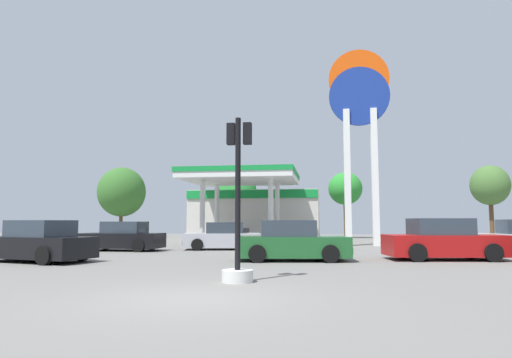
{
  "coord_description": "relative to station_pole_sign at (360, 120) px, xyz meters",
  "views": [
    {
      "loc": [
        2.63,
        -8.59,
        1.52
      ],
      "look_at": [
        -0.46,
        11.36,
        3.48
      ],
      "focal_mm": 30.81,
      "sensor_mm": 36.0,
      "label": 1
    }
  ],
  "objects": [
    {
      "name": "ground_plane",
      "position": [
        -4.99,
        -19.83,
        -8.05
      ],
      "size": [
        90.0,
        90.0,
        0.0
      ],
      "primitive_type": "plane",
      "color": "slate",
      "rests_on": "ground"
    },
    {
      "name": "tree_2",
      "position": [
        -0.38,
        12.87,
        -3.53
      ],
      "size": [
        3.12,
        3.12,
        6.07
      ],
      "color": "brown",
      "rests_on": "ground"
    },
    {
      "name": "traffic_signal_1",
      "position": [
        -4.54,
        -17.36,
        -6.67
      ],
      "size": [
        0.79,
        0.79,
        4.2
      ],
      "color": "silver",
      "rests_on": "ground"
    },
    {
      "name": "car_0",
      "position": [
        2.34,
        -9.86,
        -7.31
      ],
      "size": [
        4.8,
        2.57,
        1.64
      ],
      "color": "black",
      "rests_on": "ground"
    },
    {
      "name": "tree_3",
      "position": [
        12.15,
        12.83,
        -3.38
      ],
      "size": [
        3.29,
        3.29,
        6.47
      ],
      "color": "brown",
      "rests_on": "ground"
    },
    {
      "name": "car_2",
      "position": [
        -12.81,
        -6.65,
        -7.36
      ],
      "size": [
        4.24,
        1.95,
        1.52
      ],
      "color": "black",
      "rests_on": "ground"
    },
    {
      "name": "tree_0",
      "position": [
        -22.25,
        12.58,
        -3.61
      ],
      "size": [
        4.69,
        4.69,
        6.89
      ],
      "color": "brown",
      "rests_on": "ground"
    },
    {
      "name": "car_1",
      "position": [
        -13.12,
        -13.09,
        -7.34
      ],
      "size": [
        4.67,
        2.77,
        1.57
      ],
      "color": "black",
      "rests_on": "ground"
    },
    {
      "name": "gas_station",
      "position": [
        -7.64,
        5.72,
        -5.83
      ],
      "size": [
        9.76,
        13.57,
        4.76
      ],
      "color": "beige",
      "rests_on": "ground"
    },
    {
      "name": "car_5",
      "position": [
        -3.64,
        -11.16,
        -7.34
      ],
      "size": [
        4.58,
        2.46,
        1.56
      ],
      "color": "black",
      "rests_on": "ground"
    },
    {
      "name": "station_pole_sign",
      "position": [
        0.0,
        0.0,
        0.0
      ],
      "size": [
        3.86,
        0.56,
        12.69
      ],
      "color": "white",
      "rests_on": "ground"
    },
    {
      "name": "car_6",
      "position": [
        -7.83,
        -4.95,
        -7.38
      ],
      "size": [
        4.36,
        2.47,
        1.47
      ],
      "color": "black",
      "rests_on": "ground"
    },
    {
      "name": "tree_1",
      "position": [
        -10.27,
        10.66,
        -3.73
      ],
      "size": [
        3.75,
        3.75,
        6.05
      ],
      "color": "brown",
      "rests_on": "ground"
    }
  ]
}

